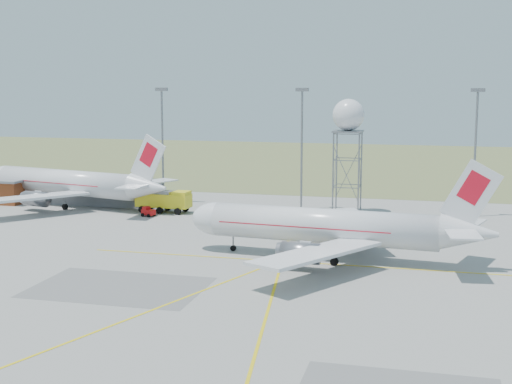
% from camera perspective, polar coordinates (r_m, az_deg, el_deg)
% --- Properties ---
extents(ground, '(400.00, 400.00, 0.00)m').
position_cam_1_polar(ground, '(57.27, 1.31, -13.10)').
color(ground, '#9B9B96').
rests_on(ground, ground).
extents(grass_strip, '(400.00, 120.00, 0.03)m').
position_cam_1_polar(grass_strip, '(193.39, 10.58, 2.25)').
color(grass_strip, '#5E703D').
rests_on(grass_strip, ground).
extents(building_grey, '(19.00, 10.00, 3.90)m').
position_cam_1_polar(building_grey, '(130.45, -11.82, 0.01)').
color(building_grey, slate).
rests_on(building_grey, ground).
extents(mast_a, '(2.20, 0.50, 20.50)m').
position_cam_1_polar(mast_a, '(127.13, -7.50, 4.48)').
color(mast_a, slate).
rests_on(mast_a, ground).
extents(mast_b, '(2.20, 0.50, 20.50)m').
position_cam_1_polar(mast_b, '(120.20, 3.68, 4.30)').
color(mast_b, slate).
rests_on(mast_b, ground).
extents(mast_c, '(2.20, 0.50, 20.50)m').
position_cam_1_polar(mast_c, '(118.38, 17.16, 3.86)').
color(mast_c, slate).
rests_on(mast_c, ground).
extents(airliner_main, '(37.89, 36.71, 12.89)m').
position_cam_1_polar(airliner_main, '(87.07, 5.81, -2.82)').
color(airliner_main, silver).
rests_on(airliner_main, ground).
extents(airliner_far, '(38.38, 36.63, 13.16)m').
position_cam_1_polar(airliner_far, '(127.92, -14.69, 0.68)').
color(airliner_far, silver).
rests_on(airliner_far, ground).
extents(radar_tower, '(5.18, 5.18, 18.76)m').
position_cam_1_polar(radar_tower, '(117.84, 7.35, 3.40)').
color(radar_tower, slate).
rests_on(radar_tower, ground).
extents(fire_truck, '(9.32, 4.19, 3.65)m').
position_cam_1_polar(fire_truck, '(119.28, -7.29, -0.78)').
color(fire_truck, yellow).
rests_on(fire_truck, ground).
extents(baggage_tug, '(2.35, 2.15, 1.57)m').
position_cam_1_polar(baggage_tug, '(116.13, -8.62, -1.65)').
color(baggage_tug, '#B60D0E').
rests_on(baggage_tug, ground).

